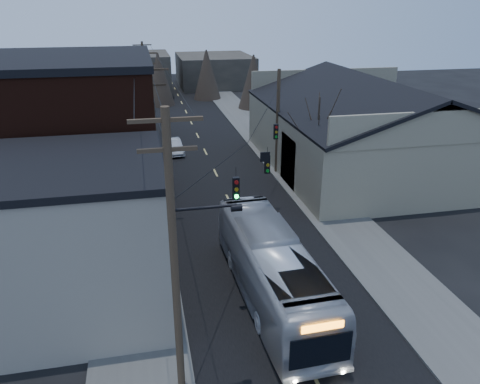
% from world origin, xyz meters
% --- Properties ---
extents(road_surface, '(9.00, 110.00, 0.02)m').
position_xyz_m(road_surface, '(0.00, 30.00, 0.01)').
color(road_surface, black).
rests_on(road_surface, ground).
extents(sidewalk_left, '(4.00, 110.00, 0.12)m').
position_xyz_m(sidewalk_left, '(-6.50, 30.00, 0.06)').
color(sidewalk_left, '#474744').
rests_on(sidewalk_left, ground).
extents(sidewalk_right, '(4.00, 110.00, 0.12)m').
position_xyz_m(sidewalk_right, '(6.50, 30.00, 0.06)').
color(sidewalk_right, '#474744').
rests_on(sidewalk_right, ground).
extents(building_clapboard, '(8.00, 8.00, 7.00)m').
position_xyz_m(building_clapboard, '(-9.00, 9.00, 3.50)').
color(building_clapboard, gray).
rests_on(building_clapboard, ground).
extents(building_brick, '(10.00, 12.00, 10.00)m').
position_xyz_m(building_brick, '(-10.00, 20.00, 5.00)').
color(building_brick, black).
rests_on(building_brick, ground).
extents(building_left_far, '(9.00, 14.00, 7.00)m').
position_xyz_m(building_left_far, '(-9.50, 36.00, 3.50)').
color(building_left_far, '#2D2924').
rests_on(building_left_far, ground).
extents(warehouse, '(16.16, 20.60, 7.73)m').
position_xyz_m(warehouse, '(13.00, 25.00, 2.70)').
color(warehouse, '#7E745B').
rests_on(warehouse, ground).
extents(building_far_left, '(10.00, 12.00, 6.00)m').
position_xyz_m(building_far_left, '(-6.00, 65.00, 3.00)').
color(building_far_left, '#2D2924').
rests_on(building_far_left, ground).
extents(building_far_right, '(12.00, 14.00, 5.00)m').
position_xyz_m(building_far_right, '(7.00, 70.00, 2.50)').
color(building_far_right, '#2D2924').
rests_on(building_far_right, ground).
extents(bare_tree, '(0.40, 0.40, 7.20)m').
position_xyz_m(bare_tree, '(6.50, 20.00, 3.60)').
color(bare_tree, black).
rests_on(bare_tree, ground).
extents(utility_lines, '(11.24, 45.28, 10.50)m').
position_xyz_m(utility_lines, '(-3.11, 24.14, 4.95)').
color(utility_lines, '#382B1E').
rests_on(utility_lines, ground).
extents(bus, '(3.15, 11.87, 3.28)m').
position_xyz_m(bus, '(-0.24, 7.73, 1.64)').
color(bus, '#A0A4AB').
rests_on(bus, ground).
extents(parked_car, '(1.89, 4.18, 1.33)m').
position_xyz_m(parked_car, '(-3.00, 32.24, 0.67)').
color(parked_car, '#B2B6BB').
rests_on(parked_car, ground).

